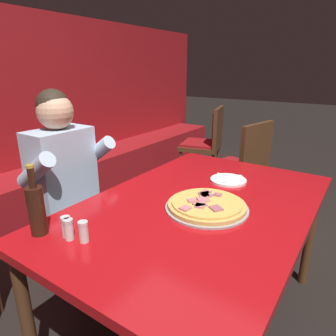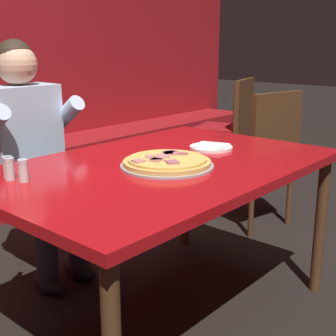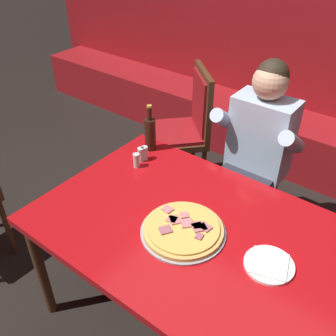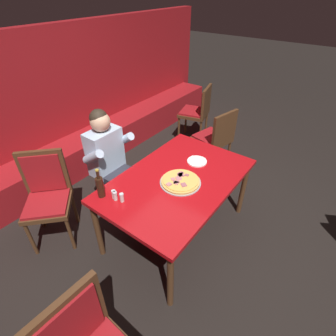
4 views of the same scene
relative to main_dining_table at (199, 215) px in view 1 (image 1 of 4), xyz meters
name	(u,v)px [view 1 (image 1 of 4)]	position (x,y,z in m)	size (l,w,h in m)	color
ground_plane	(195,322)	(0.00, 0.00, -0.68)	(24.00, 24.00, 0.00)	black
booth_bench	(11,206)	(0.00, 1.86, -0.45)	(6.46, 0.48, 0.46)	maroon
main_dining_table	(199,215)	(0.00, 0.00, 0.00)	(1.53, 1.00, 0.75)	#4C2D19
pizza	(207,205)	(-0.04, -0.06, 0.09)	(0.39, 0.39, 0.05)	#9E9EA3
plate_white_paper	(229,180)	(0.36, 0.00, 0.08)	(0.21, 0.21, 0.02)	white
beer_bottle	(36,209)	(-0.61, 0.40, 0.18)	(0.07, 0.07, 0.29)	black
shaker_black_pepper	(69,230)	(-0.57, 0.26, 0.11)	(0.04, 0.04, 0.09)	silver
shaker_red_pepper_flakes	(66,228)	(-0.56, 0.29, 0.11)	(0.04, 0.04, 0.09)	silver
shaker_oregano	(84,233)	(-0.55, 0.20, 0.11)	(0.04, 0.04, 0.09)	silver
diner_seated_blue_shirt	(72,185)	(-0.12, 0.81, 0.02)	(0.53, 0.53, 1.27)	black
dining_chair_near_left	(242,164)	(1.29, 0.25, -0.12)	(0.53, 0.53, 0.95)	#4C2D19
dining_chair_side_aisle	(207,140)	(1.91, 0.92, -0.11)	(0.54, 0.54, 0.96)	#4C2D19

